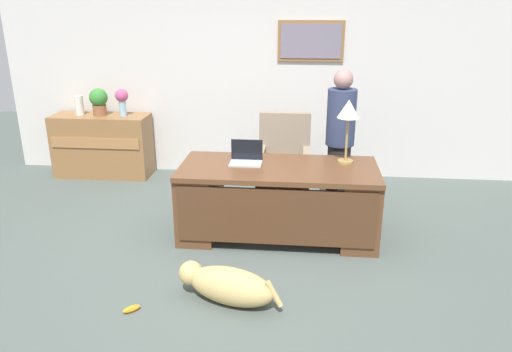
# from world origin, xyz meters

# --- Properties ---
(ground_plane) EXTENTS (12.00, 12.00, 0.00)m
(ground_plane) POSITION_xyz_m (0.00, 0.00, 0.00)
(ground_plane) COLOR #4C5651
(back_wall) EXTENTS (7.00, 0.16, 2.70)m
(back_wall) POSITION_xyz_m (0.00, 2.60, 1.35)
(back_wall) COLOR silver
(back_wall) RESTS_ON ground_plane
(desk) EXTENTS (1.96, 0.88, 0.74)m
(desk) POSITION_xyz_m (0.35, 0.58, 0.41)
(desk) COLOR brown
(desk) RESTS_ON ground_plane
(credenza) EXTENTS (1.30, 0.50, 0.84)m
(credenza) POSITION_xyz_m (-2.15, 2.25, 0.42)
(credenza) COLOR olive
(credenza) RESTS_ON ground_plane
(armchair) EXTENTS (0.60, 0.59, 1.07)m
(armchair) POSITION_xyz_m (0.36, 1.48, 0.48)
(armchair) COLOR gray
(armchair) RESTS_ON ground_plane
(person_standing) EXTENTS (0.32, 0.32, 1.60)m
(person_standing) POSITION_xyz_m (0.99, 1.39, 0.82)
(person_standing) COLOR #262323
(person_standing) RESTS_ON ground_plane
(dog_lying) EXTENTS (0.88, 0.50, 0.30)m
(dog_lying) POSITION_xyz_m (0.01, -0.64, 0.15)
(dog_lying) COLOR tan
(dog_lying) RESTS_ON ground_plane
(laptop) EXTENTS (0.32, 0.22, 0.22)m
(laptop) POSITION_xyz_m (0.01, 0.71, 0.80)
(laptop) COLOR #B2B5BA
(laptop) RESTS_ON desk
(desk_lamp) EXTENTS (0.22, 0.22, 0.64)m
(desk_lamp) POSITION_xyz_m (1.01, 0.81, 1.26)
(desk_lamp) COLOR #9E8447
(desk_lamp) RESTS_ON desk
(vase_with_flowers) EXTENTS (0.17, 0.17, 0.36)m
(vase_with_flowers) POSITION_xyz_m (-1.82, 2.25, 1.07)
(vase_with_flowers) COLOR #91BDD2
(vase_with_flowers) RESTS_ON credenza
(vase_empty) EXTENTS (0.12, 0.12, 0.26)m
(vase_empty) POSITION_xyz_m (-2.42, 2.25, 0.97)
(vase_empty) COLOR silver
(vase_empty) RESTS_ON credenza
(potted_plant) EXTENTS (0.24, 0.24, 0.36)m
(potted_plant) POSITION_xyz_m (-2.14, 2.25, 1.04)
(potted_plant) COLOR brown
(potted_plant) RESTS_ON credenza
(dog_toy_bone) EXTENTS (0.14, 0.13, 0.05)m
(dog_toy_bone) POSITION_xyz_m (-0.71, -0.85, 0.03)
(dog_toy_bone) COLOR orange
(dog_toy_bone) RESTS_ON ground_plane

